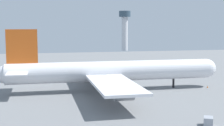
# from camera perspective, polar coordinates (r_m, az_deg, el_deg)

# --- Properties ---
(ground_plane) EXTENTS (285.75, 285.75, 0.00)m
(ground_plane) POSITION_cam_1_polar(r_m,az_deg,el_deg) (107.68, 0.00, -4.67)
(ground_plane) COLOR slate
(cargo_airplane) EXTENTS (71.44, 65.79, 19.61)m
(cargo_airplane) POSITION_cam_1_polar(r_m,az_deg,el_deg) (106.55, -0.22, -1.45)
(cargo_airplane) COLOR silver
(cargo_airplane) RESTS_ON ground_plane
(catering_truck) EXTENTS (3.00, 3.98, 2.04)m
(catering_truck) POSITION_cam_1_polar(r_m,az_deg,el_deg) (138.82, -2.47, -1.66)
(catering_truck) COLOR #333338
(catering_truck) RESTS_ON ground_plane
(baggage_tug) EXTENTS (5.56, 3.83, 2.42)m
(baggage_tug) POSITION_cam_1_polar(r_m,az_deg,el_deg) (130.96, -6.94, -2.14)
(baggage_tug) COLOR #B21E19
(baggage_tug) RESTS_ON ground_plane
(cargo_container_aft) EXTENTS (2.93, 3.24, 1.86)m
(cargo_container_aft) POSITION_cam_1_polar(r_m,az_deg,el_deg) (73.93, 16.08, -9.53)
(cargo_container_aft) COLOR #999EA8
(cargo_container_aft) RESTS_ON ground_plane
(safety_cone_nose) EXTENTS (0.46, 0.46, 0.66)m
(safety_cone_nose) POSITION_cam_1_polar(r_m,az_deg,el_deg) (116.42, 15.96, -3.90)
(safety_cone_nose) COLOR orange
(safety_cone_nose) RESTS_ON ground_plane
(control_tower) EXTENTS (9.09, 9.09, 31.03)m
(control_tower) POSITION_cam_1_polar(r_m,az_deg,el_deg) (263.67, 2.18, 6.29)
(control_tower) COLOR silver
(control_tower) RESTS_ON ground_plane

